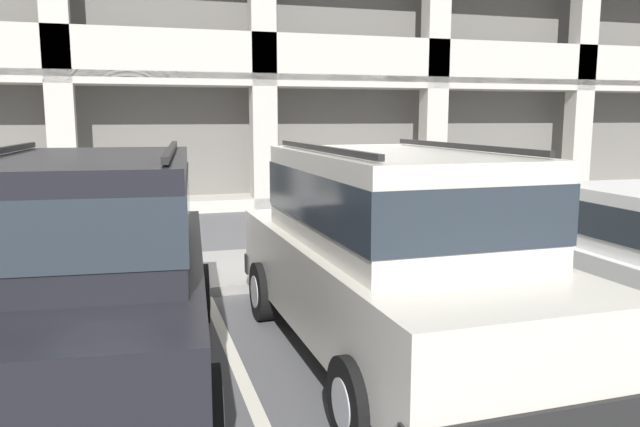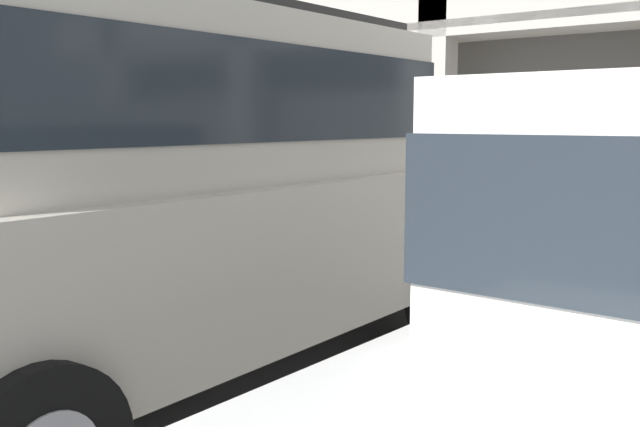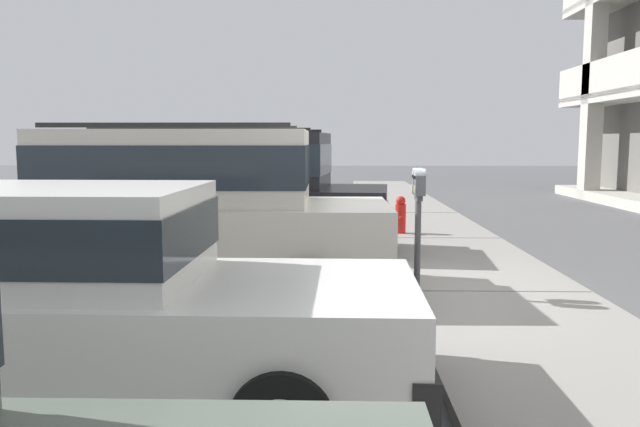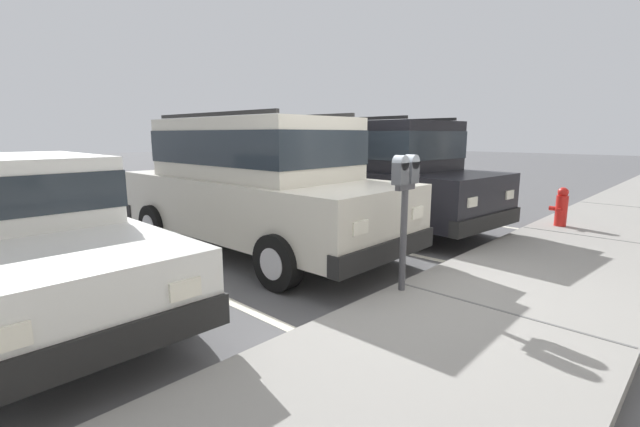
{
  "view_description": "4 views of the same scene",
  "coord_description": "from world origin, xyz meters",
  "px_view_note": "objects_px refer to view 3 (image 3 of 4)",
  "views": [
    {
      "loc": [
        -2.3,
        -7.6,
        2.29
      ],
      "look_at": [
        -0.23,
        -0.73,
        1.17
      ],
      "focal_mm": 35.0,
      "sensor_mm": 36.0,
      "label": 1
    },
    {
      "loc": [
        3.03,
        -4.93,
        1.44
      ],
      "look_at": [
        0.02,
        -1.07,
        0.8
      ],
      "focal_mm": 40.0,
      "sensor_mm": 36.0,
      "label": 2
    },
    {
      "loc": [
        7.09,
        -0.57,
        1.85
      ],
      "look_at": [
        -0.05,
        -0.75,
        1.01
      ],
      "focal_mm": 35.0,
      "sensor_mm": 36.0,
      "label": 3
    },
    {
      "loc": [
        3.9,
        2.69,
        1.75
      ],
      "look_at": [
        0.3,
        -0.71,
        0.83
      ],
      "focal_mm": 24.0,
      "sensor_mm": 36.0,
      "label": 4
    }
  ],
  "objects_px": {
    "silver_suv": "(183,207)",
    "red_sedan": "(236,189)",
    "dark_hatchback": "(79,291)",
    "parking_meter_near": "(418,201)",
    "fire_hydrant": "(400,215)"
  },
  "relations": [
    {
      "from": "silver_suv",
      "to": "red_sedan",
      "type": "relative_size",
      "value": 0.98
    },
    {
      "from": "red_sedan",
      "to": "dark_hatchback",
      "type": "height_order",
      "value": "red_sedan"
    },
    {
      "from": "red_sedan",
      "to": "silver_suv",
      "type": "bearing_deg",
      "value": 1.28
    },
    {
      "from": "silver_suv",
      "to": "dark_hatchback",
      "type": "xyz_separation_m",
      "value": [
        2.97,
        0.0,
        -0.27
      ]
    },
    {
      "from": "parking_meter_near",
      "to": "fire_hydrant",
      "type": "height_order",
      "value": "parking_meter_near"
    },
    {
      "from": "silver_suv",
      "to": "dark_hatchback",
      "type": "distance_m",
      "value": 2.98
    },
    {
      "from": "red_sedan",
      "to": "fire_hydrant",
      "type": "height_order",
      "value": "red_sedan"
    },
    {
      "from": "silver_suv",
      "to": "dark_hatchback",
      "type": "height_order",
      "value": "silver_suv"
    },
    {
      "from": "red_sedan",
      "to": "parking_meter_near",
      "type": "xyz_separation_m",
      "value": [
        2.83,
        2.5,
        0.1
      ]
    },
    {
      "from": "dark_hatchback",
      "to": "fire_hydrant",
      "type": "relative_size",
      "value": 6.44
    },
    {
      "from": "silver_suv",
      "to": "red_sedan",
      "type": "bearing_deg",
      "value": 175.28
    },
    {
      "from": "silver_suv",
      "to": "fire_hydrant",
      "type": "bearing_deg",
      "value": 145.99
    },
    {
      "from": "parking_meter_near",
      "to": "dark_hatchback",
      "type": "bearing_deg",
      "value": -43.88
    },
    {
      "from": "red_sedan",
      "to": "fire_hydrant",
      "type": "xyz_separation_m",
      "value": [
        -1.91,
        2.8,
        -0.62
      ]
    },
    {
      "from": "red_sedan",
      "to": "fire_hydrant",
      "type": "bearing_deg",
      "value": 129.4
    }
  ]
}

